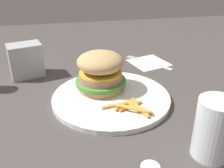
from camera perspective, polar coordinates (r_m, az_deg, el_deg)
name	(u,v)px	position (r m, az deg, el deg)	size (l,w,h in m)	color
ground_plane	(111,100)	(0.64, -0.19, -3.47)	(1.60, 1.60, 0.00)	#47423F
plate	(112,97)	(0.64, 0.00, -2.88)	(0.28, 0.28, 0.01)	white
sandwich	(101,71)	(0.65, -2.50, 2.86)	(0.13, 0.13, 0.10)	tan
fries_pile	(130,106)	(0.58, 3.85, -4.81)	(0.10, 0.08, 0.01)	gold
napkin	(149,62)	(0.86, 7.97, 4.64)	(0.11, 0.11, 0.00)	white
fork	(148,62)	(0.86, 7.90, 4.82)	(0.12, 0.15, 0.00)	silver
drink_glass	(214,131)	(0.49, 21.21, -9.45)	(0.07, 0.07, 0.11)	silver
napkin_dispenser	(26,60)	(0.78, -18.17, 4.90)	(0.09, 0.06, 0.09)	#B7BABF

